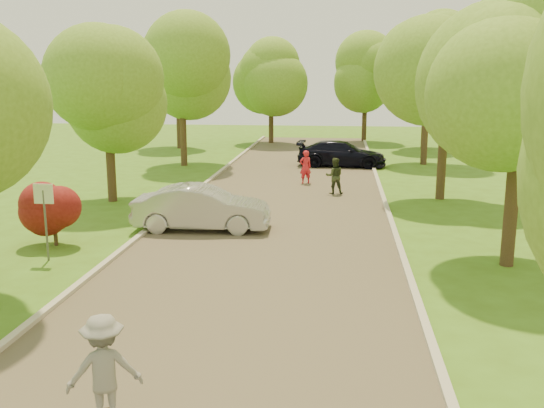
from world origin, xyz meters
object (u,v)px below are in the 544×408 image
at_px(silver_sedan, 202,208).
at_px(dark_sedan, 342,154).
at_px(skateboarder, 104,370).
at_px(person_olive, 334,176).
at_px(street_sign, 44,206).
at_px(person_striped, 305,167).

height_order(silver_sedan, dark_sedan, silver_sedan).
relative_size(skateboarder, person_olive, 1.06).
bearing_deg(skateboarder, street_sign, -80.87).
distance_m(silver_sedan, dark_sedan, 15.50).
xyz_separation_m(silver_sedan, person_striped, (2.90, 9.11, 0.05)).
distance_m(dark_sedan, skateboarder, 26.59).
bearing_deg(skateboarder, silver_sedan, -106.26).
xyz_separation_m(dark_sedan, person_striped, (-1.70, -5.69, 0.07)).
relative_size(dark_sedan, person_striped, 3.13).
distance_m(silver_sedan, person_striped, 9.56).
distance_m(silver_sedan, person_olive, 7.95).
xyz_separation_m(street_sign, silver_sedan, (3.50, 3.84, -0.82)).
height_order(street_sign, silver_sedan, street_sign).
relative_size(silver_sedan, dark_sedan, 0.91).
bearing_deg(silver_sedan, person_striped, -20.18).
distance_m(street_sign, silver_sedan, 5.26).
bearing_deg(dark_sedan, person_striped, 167.18).
xyz_separation_m(street_sign, person_olive, (7.80, 10.52, -0.77)).
relative_size(street_sign, dark_sedan, 0.44).
bearing_deg(skateboarder, person_striped, -116.96).
relative_size(dark_sedan, person_olive, 3.14).
distance_m(dark_sedan, person_olive, 8.13).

